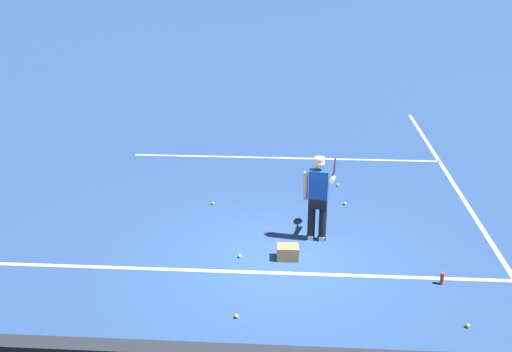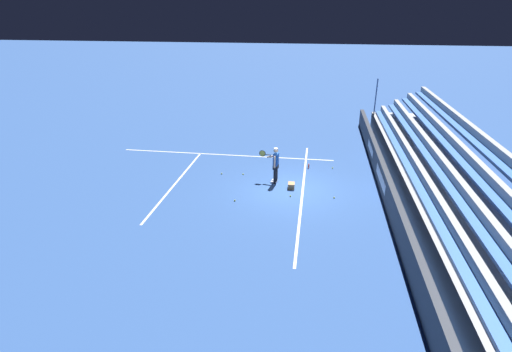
{
  "view_description": "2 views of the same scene",
  "coord_description": "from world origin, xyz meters",
  "px_view_note": "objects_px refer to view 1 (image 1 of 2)",
  "views": [
    {
      "loc": [
        0.19,
        -9.73,
        5.51
      ],
      "look_at": [
        -0.54,
        1.65,
        0.99
      ],
      "focal_mm": 42.0,
      "sensor_mm": 36.0,
      "label": 1
    },
    {
      "loc": [
        -16.62,
        -0.88,
        7.69
      ],
      "look_at": [
        -0.53,
        1.57,
        0.8
      ],
      "focal_mm": 28.0,
      "sensor_mm": 36.0,
      "label": 2
    }
  ],
  "objects_px": {
    "tennis_player": "(318,197)",
    "tennis_ball_midcourt": "(468,326)",
    "tennis_ball_far_right": "(338,185)",
    "tennis_ball_on_baseline": "(240,256)",
    "ball_box_cardboard": "(288,252)",
    "tennis_ball_by_box": "(236,316)",
    "water_bottle": "(442,278)",
    "tennis_ball_near_player": "(345,204)",
    "tennis_ball_far_left": "(213,203)"
  },
  "relations": [
    {
      "from": "tennis_player",
      "to": "tennis_ball_far_right",
      "type": "relative_size",
      "value": 25.98
    },
    {
      "from": "tennis_ball_by_box",
      "to": "tennis_ball_on_baseline",
      "type": "bearing_deg",
      "value": 93.67
    },
    {
      "from": "tennis_ball_far_left",
      "to": "tennis_ball_by_box",
      "type": "distance_m",
      "value": 4.34
    },
    {
      "from": "tennis_ball_near_player",
      "to": "tennis_ball_far_left",
      "type": "relative_size",
      "value": 1.0
    },
    {
      "from": "ball_box_cardboard",
      "to": "tennis_ball_midcourt",
      "type": "height_order",
      "value": "ball_box_cardboard"
    },
    {
      "from": "tennis_player",
      "to": "ball_box_cardboard",
      "type": "distance_m",
      "value": 1.25
    },
    {
      "from": "tennis_ball_on_baseline",
      "to": "tennis_ball_by_box",
      "type": "relative_size",
      "value": 1.0
    },
    {
      "from": "ball_box_cardboard",
      "to": "tennis_ball_on_baseline",
      "type": "relative_size",
      "value": 6.06
    },
    {
      "from": "tennis_ball_midcourt",
      "to": "water_bottle",
      "type": "relative_size",
      "value": 0.3
    },
    {
      "from": "tennis_ball_by_box",
      "to": "water_bottle",
      "type": "xyz_separation_m",
      "value": [
        3.42,
        1.21,
        0.08
      ]
    },
    {
      "from": "tennis_ball_midcourt",
      "to": "tennis_player",
      "type": "bearing_deg",
      "value": 128.61
    },
    {
      "from": "tennis_ball_on_baseline",
      "to": "tennis_ball_by_box",
      "type": "bearing_deg",
      "value": -86.33
    },
    {
      "from": "tennis_ball_by_box",
      "to": "water_bottle",
      "type": "relative_size",
      "value": 0.3
    },
    {
      "from": "tennis_ball_by_box",
      "to": "tennis_ball_midcourt",
      "type": "bearing_deg",
      "value": -0.31
    },
    {
      "from": "ball_box_cardboard",
      "to": "tennis_ball_far_left",
      "type": "relative_size",
      "value": 6.06
    },
    {
      "from": "water_bottle",
      "to": "ball_box_cardboard",
      "type": "bearing_deg",
      "value": 164.93
    },
    {
      "from": "tennis_ball_far_left",
      "to": "tennis_ball_on_baseline",
      "type": "distance_m",
      "value": 2.47
    },
    {
      "from": "tennis_ball_far_right",
      "to": "tennis_ball_midcourt",
      "type": "xyz_separation_m",
      "value": [
        1.62,
        -5.51,
        0.0
      ]
    },
    {
      "from": "tennis_player",
      "to": "tennis_ball_midcourt",
      "type": "bearing_deg",
      "value": -51.39
    },
    {
      "from": "tennis_player",
      "to": "tennis_ball_on_baseline",
      "type": "distance_m",
      "value": 1.89
    },
    {
      "from": "tennis_ball_on_baseline",
      "to": "tennis_ball_near_player",
      "type": "bearing_deg",
      "value": 49.7
    },
    {
      "from": "ball_box_cardboard",
      "to": "tennis_ball_on_baseline",
      "type": "bearing_deg",
      "value": -178.43
    },
    {
      "from": "tennis_ball_by_box",
      "to": "tennis_player",
      "type": "bearing_deg",
      "value": 64.09
    },
    {
      "from": "ball_box_cardboard",
      "to": "tennis_ball_far_right",
      "type": "distance_m",
      "value": 3.74
    },
    {
      "from": "tennis_ball_far_left",
      "to": "water_bottle",
      "type": "height_order",
      "value": "water_bottle"
    },
    {
      "from": "tennis_ball_far_right",
      "to": "tennis_ball_on_baseline",
      "type": "xyz_separation_m",
      "value": [
        -2.04,
        -3.59,
        0.0
      ]
    },
    {
      "from": "ball_box_cardboard",
      "to": "water_bottle",
      "type": "height_order",
      "value": "ball_box_cardboard"
    },
    {
      "from": "ball_box_cardboard",
      "to": "tennis_ball_far_right",
      "type": "height_order",
      "value": "ball_box_cardboard"
    },
    {
      "from": "tennis_ball_far_left",
      "to": "tennis_ball_midcourt",
      "type": "distance_m",
      "value": 6.17
    },
    {
      "from": "ball_box_cardboard",
      "to": "tennis_ball_near_player",
      "type": "bearing_deg",
      "value": 63.55
    },
    {
      "from": "ball_box_cardboard",
      "to": "tennis_ball_by_box",
      "type": "xyz_separation_m",
      "value": [
        -0.77,
        -1.93,
        -0.1
      ]
    },
    {
      "from": "tennis_player",
      "to": "water_bottle",
      "type": "distance_m",
      "value": 2.71
    },
    {
      "from": "tennis_ball_near_player",
      "to": "water_bottle",
      "type": "height_order",
      "value": "water_bottle"
    },
    {
      "from": "ball_box_cardboard",
      "to": "tennis_ball_far_left",
      "type": "height_order",
      "value": "ball_box_cardboard"
    },
    {
      "from": "tennis_player",
      "to": "tennis_ball_midcourt",
      "type": "xyz_separation_m",
      "value": [
        2.21,
        -2.76,
        -0.86
      ]
    },
    {
      "from": "tennis_ball_near_player",
      "to": "tennis_ball_far_left",
      "type": "height_order",
      "value": "same"
    },
    {
      "from": "tennis_ball_far_right",
      "to": "tennis_ball_near_player",
      "type": "distance_m",
      "value": 1.08
    },
    {
      "from": "tennis_ball_by_box",
      "to": "water_bottle",
      "type": "distance_m",
      "value": 3.63
    },
    {
      "from": "tennis_ball_far_right",
      "to": "tennis_player",
      "type": "bearing_deg",
      "value": -102.04
    },
    {
      "from": "ball_box_cardboard",
      "to": "tennis_ball_on_baseline",
      "type": "xyz_separation_m",
      "value": [
        -0.89,
        -0.02,
        -0.1
      ]
    },
    {
      "from": "tennis_ball_near_player",
      "to": "tennis_ball_midcourt",
      "type": "xyz_separation_m",
      "value": [
        1.53,
        -4.43,
        0.0
      ]
    },
    {
      "from": "tennis_ball_near_player",
      "to": "tennis_ball_far_left",
      "type": "xyz_separation_m",
      "value": [
        -2.94,
        -0.18,
        0.0
      ]
    },
    {
      "from": "ball_box_cardboard",
      "to": "tennis_ball_near_player",
      "type": "relative_size",
      "value": 6.06
    },
    {
      "from": "tennis_ball_midcourt",
      "to": "tennis_ball_on_baseline",
      "type": "bearing_deg",
      "value": 152.32
    },
    {
      "from": "water_bottle",
      "to": "tennis_player",
      "type": "bearing_deg",
      "value": 143.72
    },
    {
      "from": "tennis_ball_far_right",
      "to": "tennis_ball_on_baseline",
      "type": "height_order",
      "value": "same"
    },
    {
      "from": "tennis_ball_midcourt",
      "to": "water_bottle",
      "type": "height_order",
      "value": "water_bottle"
    },
    {
      "from": "tennis_ball_far_right",
      "to": "tennis_ball_far_left",
      "type": "xyz_separation_m",
      "value": [
        -2.85,
        -1.25,
        0.0
      ]
    },
    {
      "from": "tennis_ball_midcourt",
      "to": "water_bottle",
      "type": "xyz_separation_m",
      "value": [
        -0.12,
        1.23,
        0.08
      ]
    },
    {
      "from": "ball_box_cardboard",
      "to": "water_bottle",
      "type": "distance_m",
      "value": 2.75
    }
  ]
}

